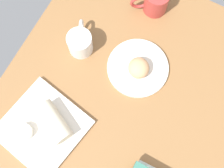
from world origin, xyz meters
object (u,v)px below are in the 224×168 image
Objects in this scene: square_plate at (43,128)px; second_mug at (80,42)px; coffee_mug at (155,1)px; sauce_cup at (24,132)px; breakfast_wrap at (54,122)px; round_plate at (138,68)px; scone_pastry at (139,68)px.

square_plate is 1.98× the size of second_mug.
second_mug is (-26.58, 16.19, -0.47)cm from coffee_mug.
breakfast_wrap is (7.27, -7.13, 1.75)cm from sauce_cup.
second_mug is (-2.29, 21.74, 3.78)cm from round_plate.
sauce_cup is at bearing 178.62° from second_mug.
round_plate is at bearing -30.80° from sauce_cup.
scone_pastry is 1.42× the size of sauce_cup.
sauce_cup is (-4.04, 3.96, 2.20)cm from square_plate.
scone_pastry reaches higher than square_plate.
second_mug is at bearing 148.65° from coffee_mug.
square_plate is 4.69× the size of sauce_cup.
second_mug is (28.36, 6.27, -0.26)cm from breakfast_wrap.
sauce_cup is 0.42× the size of second_mug.
coffee_mug reaches higher than scone_pastry.
second_mug is (35.63, -0.86, 1.49)cm from sauce_cup.
second_mug is at bearing -1.38° from sauce_cup.
sauce_cup is at bearing 149.20° from round_plate.
round_plate is at bearing -28.82° from square_plate.
sauce_cup reaches higher than round_plate.
square_plate is at bearing 149.64° from scone_pastry.
second_mug is at bearing 93.18° from scone_pastry.
breakfast_wrap is at bearing 153.22° from round_plate.
scone_pastry is 38.21cm from square_plate.
coffee_mug is at bearing 13.64° from scone_pastry.
round_plate is 38.67cm from square_plate.
breakfast_wrap is 1.08× the size of second_mug.
sauce_cup is (-36.88, 23.20, -1.22)cm from scone_pastry.
breakfast_wrap is (-29.60, 16.07, 0.53)cm from scone_pastry.
coffee_mug is (62.21, -17.05, 1.96)cm from sauce_cup.
sauce_cup is 0.42× the size of coffee_mug.
round_plate is 34.57cm from breakfast_wrap.
breakfast_wrap is (-30.65, 15.47, 4.05)cm from round_plate.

